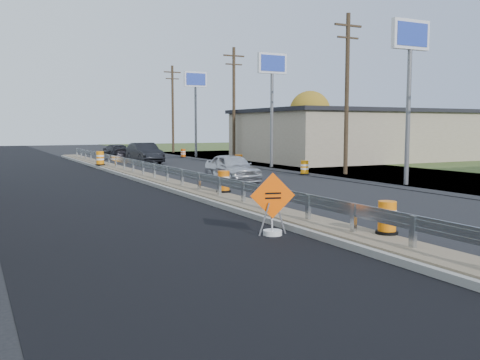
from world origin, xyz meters
name	(u,v)px	position (x,y,z in m)	size (l,w,h in m)	color
ground	(243,208)	(0.00, 0.00, 0.00)	(140.00, 140.00, 0.00)	black
milled_overlay	(66,186)	(-4.40, 10.00, 0.01)	(7.20, 120.00, 0.01)	black
median	(167,183)	(0.00, 8.00, 0.11)	(1.60, 55.00, 0.23)	gray
guardrail	(161,169)	(0.00, 9.00, 0.73)	(0.10, 46.15, 0.72)	silver
retail_building_near	(354,135)	(20.99, 20.00, 2.16)	(18.50, 12.50, 4.27)	tan
pylon_sign_south	(410,50)	(10.50, 3.00, 6.48)	(2.20, 0.30, 7.90)	slate
pylon_sign_mid	(272,74)	(10.50, 16.00, 6.48)	(2.20, 0.30, 7.90)	slate
pylon_sign_north	(195,87)	(10.50, 30.00, 6.48)	(2.20, 0.30, 7.90)	slate
utility_pole_smid	(347,91)	(11.50, 9.00, 4.93)	(1.90, 0.26, 9.40)	#473523
utility_pole_nmid	(234,102)	(11.50, 24.00, 4.93)	(1.90, 0.26, 9.40)	#473523
utility_pole_north	(173,107)	(11.50, 39.00, 4.93)	(1.90, 0.26, 9.40)	#473523
tree_far_yellow	(310,112)	(26.00, 34.00, 4.54)	(4.62, 4.62, 6.86)	#473523
caution_sign	(273,220)	(-1.49, -4.55, 0.42)	(1.17, 0.50, 1.65)	white
barrel_median_near	(387,218)	(0.55, -6.59, 0.62)	(0.55, 0.55, 0.80)	black
barrel_median_mid	(224,182)	(0.55, 2.78, 0.64)	(0.58, 0.58, 0.86)	black
barrel_median_far	(100,159)	(-0.55, 20.15, 0.68)	(0.64, 0.64, 0.95)	black
barrel_shoulder_near	(305,168)	(9.20, 9.91, 0.41)	(0.58, 0.58, 0.85)	black
barrel_shoulder_mid	(239,162)	(7.95, 16.09, 0.45)	(0.65, 0.65, 0.95)	black
barrel_shoulder_far	(183,153)	(9.20, 29.95, 0.38)	(0.54, 0.54, 0.79)	black
car_silver	(232,168)	(3.59, 8.21, 0.73)	(1.72, 4.27, 1.45)	silver
car_dark_mid	(144,153)	(3.77, 24.17, 0.79)	(1.68, 4.81, 1.59)	black
car_dark_far	(115,152)	(3.01, 30.52, 0.65)	(1.81, 4.46, 1.29)	black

